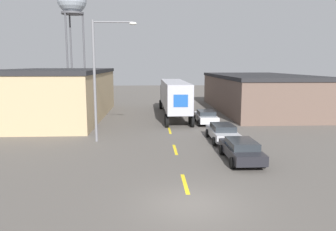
# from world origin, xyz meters

# --- Properties ---
(ground_plane) EXTENTS (160.00, 160.00, 0.00)m
(ground_plane) POSITION_xyz_m (0.00, 0.00, 0.00)
(ground_plane) COLOR #56514C
(road_centerline) EXTENTS (0.20, 16.02, 0.01)m
(road_centerline) POSITION_xyz_m (0.00, 9.07, 0.00)
(road_centerline) COLOR yellow
(road_centerline) RESTS_ON ground_plane
(warehouse_left) EXTENTS (10.85, 20.04, 5.37)m
(warehouse_left) POSITION_xyz_m (-12.27, 23.71, 2.69)
(warehouse_left) COLOR tan
(warehouse_left) RESTS_ON ground_plane
(warehouse_right) EXTENTS (10.63, 21.89, 4.61)m
(warehouse_right) POSITION_xyz_m (12.16, 28.30, 2.31)
(warehouse_right) COLOR brown
(warehouse_right) RESTS_ON ground_plane
(semi_truck) EXTENTS (2.92, 15.93, 4.04)m
(semi_truck) POSITION_xyz_m (0.94, 24.11, 2.44)
(semi_truck) COLOR black
(semi_truck) RESTS_ON ground_plane
(parked_car_right_mid) EXTENTS (2.02, 4.70, 1.33)m
(parked_car_right_mid) POSITION_xyz_m (3.84, 11.47, 0.72)
(parked_car_right_mid) COLOR #B2B2B7
(parked_car_right_mid) RESTS_ON ground_plane
(parked_car_right_far) EXTENTS (2.02, 4.70, 1.33)m
(parked_car_right_far) POSITION_xyz_m (3.84, 19.10, 0.72)
(parked_car_right_far) COLOR silver
(parked_car_right_far) RESTS_ON ground_plane
(parked_car_right_near) EXTENTS (2.02, 4.70, 1.33)m
(parked_car_right_near) POSITION_xyz_m (3.84, 6.15, 0.72)
(parked_car_right_near) COLOR black
(parked_car_right_near) RESTS_ON ground_plane
(water_tower) EXTENTS (4.68, 4.68, 18.64)m
(water_tower) POSITION_xyz_m (-14.30, 42.76, 15.94)
(water_tower) COLOR #47474C
(water_tower) RESTS_ON ground_plane
(street_lamp) EXTENTS (3.32, 0.32, 9.11)m
(street_lamp) POSITION_xyz_m (-5.50, 11.86, 5.30)
(street_lamp) COLOR slate
(street_lamp) RESTS_ON ground_plane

